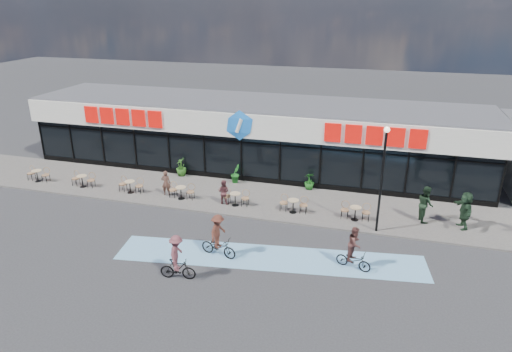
{
  "coord_description": "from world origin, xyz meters",
  "views": [
    {
      "loc": [
        8.33,
        -18.95,
        11.01
      ],
      "look_at": [
        1.96,
        3.5,
        1.9
      ],
      "focal_mm": 32.0,
      "sensor_mm": 36.0,
      "label": 1
    }
  ],
  "objects_px": {
    "potted_plant_mid": "(235,173)",
    "pedestrian_a": "(465,210)",
    "lamp_post": "(382,171)",
    "cyclist_a": "(218,239)",
    "potted_plant_left": "(181,167)",
    "patron_right": "(224,192)",
    "potted_plant_right": "(309,181)",
    "cyclist_b": "(354,252)",
    "bistro_set_0": "(38,174)",
    "pedestrian_b": "(426,204)",
    "patron_left": "(166,183)"
  },
  "relations": [
    {
      "from": "lamp_post",
      "to": "potted_plant_right",
      "type": "relative_size",
      "value": 5.15
    },
    {
      "from": "potted_plant_mid",
      "to": "pedestrian_a",
      "type": "relative_size",
      "value": 0.6
    },
    {
      "from": "bistro_set_0",
      "to": "cyclist_a",
      "type": "relative_size",
      "value": 0.75
    },
    {
      "from": "potted_plant_mid",
      "to": "pedestrian_b",
      "type": "bearing_deg",
      "value": -12.12
    },
    {
      "from": "patron_right",
      "to": "potted_plant_left",
      "type": "bearing_deg",
      "value": -33.55
    },
    {
      "from": "cyclist_a",
      "to": "cyclist_b",
      "type": "xyz_separation_m",
      "value": [
        6.0,
        0.61,
        -0.04
      ]
    },
    {
      "from": "pedestrian_b",
      "to": "lamp_post",
      "type": "bearing_deg",
      "value": 113.24
    },
    {
      "from": "lamp_post",
      "to": "pedestrian_a",
      "type": "bearing_deg",
      "value": 20.25
    },
    {
      "from": "cyclist_b",
      "to": "cyclist_a",
      "type": "bearing_deg",
      "value": -174.16
    },
    {
      "from": "patron_right",
      "to": "pedestrian_b",
      "type": "relative_size",
      "value": 0.74
    },
    {
      "from": "potted_plant_mid",
      "to": "cyclist_b",
      "type": "bearing_deg",
      "value": -44.66
    },
    {
      "from": "potted_plant_left",
      "to": "pedestrian_b",
      "type": "distance_m",
      "value": 15.22
    },
    {
      "from": "lamp_post",
      "to": "bistro_set_0",
      "type": "distance_m",
      "value": 21.25
    },
    {
      "from": "patron_right",
      "to": "pedestrian_b",
      "type": "distance_m",
      "value": 10.87
    },
    {
      "from": "potted_plant_left",
      "to": "lamp_post",
      "type": "bearing_deg",
      "value": -19.17
    },
    {
      "from": "potted_plant_left",
      "to": "potted_plant_mid",
      "type": "height_order",
      "value": "potted_plant_left"
    },
    {
      "from": "patron_left",
      "to": "patron_right",
      "type": "bearing_deg",
      "value": 163.15
    },
    {
      "from": "pedestrian_b",
      "to": "cyclist_b",
      "type": "distance_m",
      "value": 6.36
    },
    {
      "from": "patron_left",
      "to": "pedestrian_b",
      "type": "bearing_deg",
      "value": 168.82
    },
    {
      "from": "potted_plant_right",
      "to": "patron_right",
      "type": "xyz_separation_m",
      "value": [
        -4.34,
        -3.39,
        0.19
      ]
    },
    {
      "from": "lamp_post",
      "to": "cyclist_a",
      "type": "xyz_separation_m",
      "value": [
        -6.86,
        -4.26,
        -2.43
      ]
    },
    {
      "from": "potted_plant_left",
      "to": "cyclist_a",
      "type": "relative_size",
      "value": 0.59
    },
    {
      "from": "pedestrian_a",
      "to": "pedestrian_b",
      "type": "bearing_deg",
      "value": -112.67
    },
    {
      "from": "potted_plant_left",
      "to": "patron_left",
      "type": "height_order",
      "value": "patron_left"
    },
    {
      "from": "lamp_post",
      "to": "pedestrian_a",
      "type": "relative_size",
      "value": 2.75
    },
    {
      "from": "pedestrian_b",
      "to": "patron_left",
      "type": "bearing_deg",
      "value": 77.35
    },
    {
      "from": "bistro_set_0",
      "to": "pedestrian_b",
      "type": "height_order",
      "value": "pedestrian_b"
    },
    {
      "from": "potted_plant_right",
      "to": "potted_plant_left",
      "type": "bearing_deg",
      "value": -179.89
    },
    {
      "from": "lamp_post",
      "to": "potted_plant_mid",
      "type": "bearing_deg",
      "value": 154.35
    },
    {
      "from": "bistro_set_0",
      "to": "cyclist_b",
      "type": "bearing_deg",
      "value": -13.04
    },
    {
      "from": "potted_plant_left",
      "to": "patron_right",
      "type": "height_order",
      "value": "patron_right"
    },
    {
      "from": "bistro_set_0",
      "to": "pedestrian_b",
      "type": "bearing_deg",
      "value": 2.0
    },
    {
      "from": "pedestrian_b",
      "to": "cyclist_b",
      "type": "bearing_deg",
      "value": 134.74
    },
    {
      "from": "bistro_set_0",
      "to": "patron_left",
      "type": "xyz_separation_m",
      "value": [
        8.88,
        0.21,
        0.3
      ]
    },
    {
      "from": "potted_plant_right",
      "to": "potted_plant_mid",
      "type": "bearing_deg",
      "value": -178.0
    },
    {
      "from": "patron_right",
      "to": "cyclist_b",
      "type": "relative_size",
      "value": 0.71
    },
    {
      "from": "lamp_post",
      "to": "cyclist_b",
      "type": "distance_m",
      "value": 4.49
    },
    {
      "from": "pedestrian_a",
      "to": "pedestrian_b",
      "type": "distance_m",
      "value": 1.88
    },
    {
      "from": "patron_left",
      "to": "cyclist_a",
      "type": "height_order",
      "value": "cyclist_a"
    },
    {
      "from": "potted_plant_left",
      "to": "potted_plant_right",
      "type": "xyz_separation_m",
      "value": [
        8.5,
        0.02,
        -0.08
      ]
    },
    {
      "from": "potted_plant_right",
      "to": "pedestrian_a",
      "type": "distance_m",
      "value": 8.84
    },
    {
      "from": "potted_plant_mid",
      "to": "pedestrian_a",
      "type": "height_order",
      "value": "pedestrian_a"
    },
    {
      "from": "potted_plant_left",
      "to": "cyclist_b",
      "type": "distance_m",
      "value": 14.28
    },
    {
      "from": "lamp_post",
      "to": "pedestrian_a",
      "type": "distance_m",
      "value": 4.99
    },
    {
      "from": "patron_right",
      "to": "cyclist_a",
      "type": "xyz_separation_m",
      "value": [
        1.63,
        -5.29,
        0.05
      ]
    },
    {
      "from": "potted_plant_mid",
      "to": "cyclist_a",
      "type": "distance_m",
      "value": 8.74
    },
    {
      "from": "bistro_set_0",
      "to": "potted_plant_left",
      "type": "relative_size",
      "value": 1.27
    },
    {
      "from": "potted_plant_left",
      "to": "pedestrian_b",
      "type": "xyz_separation_m",
      "value": [
        15.0,
        -2.55,
        0.36
      ]
    },
    {
      "from": "cyclist_b",
      "to": "potted_plant_mid",
      "type": "bearing_deg",
      "value": 135.34
    },
    {
      "from": "lamp_post",
      "to": "potted_plant_left",
      "type": "height_order",
      "value": "lamp_post"
    }
  ]
}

